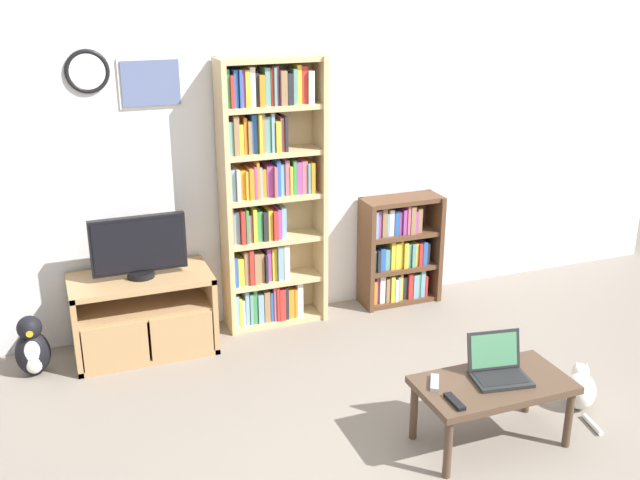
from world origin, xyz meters
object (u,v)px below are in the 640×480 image
Objects in this scene: remote_near_laptop at (455,402)px; penguin_figurine at (32,349)px; remote_far_from_laptop at (435,383)px; bookshelf_tall at (268,196)px; television at (139,247)px; tv_stand at (143,314)px; coffee_table at (493,389)px; bookshelf_short at (397,252)px; cat at (580,389)px; laptop at (498,367)px.

penguin_figurine is (-2.03, 1.81, -0.21)m from remote_near_laptop.
remote_far_from_laptop is 2.60m from penguin_figurine.
television is at bearing -170.66° from bookshelf_tall.
tv_stand reaches higher than penguin_figurine.
television is 2.14m from remote_far_from_laptop.
television reaches higher than remote_near_laptop.
television is at bearing 132.60° from coffee_table.
television is (0.01, -0.00, 0.49)m from tv_stand.
bookshelf_short is 1.84m from cat.
tv_stand is 2.85m from cat.
bookshelf_tall reaches higher than bookshelf_short.
coffee_table is at bearing 14.22° from remote_far_from_laptop.
remote_far_from_laptop is at bearing 163.98° from coffee_table.
remote_far_from_laptop is at bearing -146.08° from cat.
penguin_figurine is (-3.05, 1.58, 0.07)m from cat.
laptop is (1.66, -1.71, -0.32)m from television.
bookshelf_tall is 2.41m from cat.
tv_stand is 1.50× the size of television.
penguin_figurine is at bearing -175.63° from bookshelf_short.
bookshelf_tall is 2.12m from coffee_table.
television is 0.93m from penguin_figurine.
laptop is at bearing 22.31° from remote_far_from_laptop.
penguin_figurine is at bearing -175.58° from television.
laptop is 2.92m from penguin_figurine.
television is at bearing -4.62° from tv_stand.
cat is (2.33, -1.63, -0.16)m from tv_stand.
tv_stand is 1.18m from bookshelf_tall.
remote_far_from_laptop is at bearing -78.79° from bookshelf_tall.
coffee_table is at bearing -47.27° from tv_stand.
bookshelf_short is at bearing 4.37° from penguin_figurine.
remote_far_from_laptop is at bearing -110.63° from bookshelf_short.
cat is at bearing 9.56° from coffee_table.
bookshelf_tall is 2.32× the size of coffee_table.
laptop is at bearing -140.87° from cat.
tv_stand is 2.75× the size of laptop.
bookshelf_short is at bearing 78.99° from coffee_table.
bookshelf_tall is 4.75× the size of penguin_figurine.
tv_stand is 2.39m from laptop.
television is 2.02m from bookshelf_short.
tv_stand is 0.48× the size of bookshelf_tall.
laptop is (0.05, 0.04, 0.11)m from coffee_table.
remote_far_from_laptop is (1.30, -1.66, -0.37)m from television.
tv_stand is 2.39m from coffee_table.
cat is at bearing -27.32° from penguin_figurine.
tv_stand is at bearing -175.68° from bookshelf_short.
television is 0.97m from bookshelf_tall.
remote_near_laptop reaches higher than coffee_table.
remote_near_laptop reaches higher than cat.
television is at bearing 4.42° from penguin_figurine.
bookshelf_tall reaches higher than remote_near_laptop.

